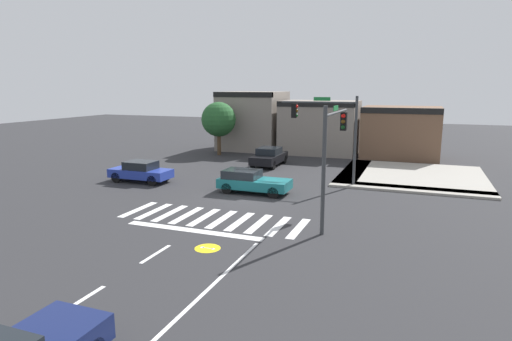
{
  "coord_description": "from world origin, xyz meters",
  "views": [
    {
      "loc": [
        9.38,
        -23.1,
        6.45
      ],
      "look_at": [
        0.94,
        -0.91,
        1.84
      ],
      "focal_mm": 30.43,
      "sensor_mm": 36.0,
      "label": 1
    }
  ],
  "objects_px": {
    "car_teal": "(251,181)",
    "traffic_signal_northeast": "(328,124)",
    "car_black": "(269,157)",
    "car_blue": "(141,171)",
    "roadside_tree": "(219,120)",
    "traffic_signal_southeast": "(334,141)"
  },
  "relations": [
    {
      "from": "car_teal",
      "to": "traffic_signal_northeast",
      "type": "bearing_deg",
      "value": 45.79
    },
    {
      "from": "car_black",
      "to": "car_blue",
      "type": "height_order",
      "value": "car_black"
    },
    {
      "from": "roadside_tree",
      "to": "traffic_signal_southeast",
      "type": "bearing_deg",
      "value": -50.1
    },
    {
      "from": "traffic_signal_northeast",
      "to": "car_black",
      "type": "bearing_deg",
      "value": -41.61
    },
    {
      "from": "traffic_signal_northeast",
      "to": "car_black",
      "type": "height_order",
      "value": "traffic_signal_northeast"
    },
    {
      "from": "traffic_signal_northeast",
      "to": "roadside_tree",
      "type": "distance_m",
      "value": 15.13
    },
    {
      "from": "car_blue",
      "to": "roadside_tree",
      "type": "xyz_separation_m",
      "value": [
        -0.15,
        12.7,
        2.64
      ]
    },
    {
      "from": "car_black",
      "to": "roadside_tree",
      "type": "bearing_deg",
      "value": -120.53
    },
    {
      "from": "traffic_signal_northeast",
      "to": "car_teal",
      "type": "xyz_separation_m",
      "value": [
        -3.83,
        -3.94,
        -3.34
      ]
    },
    {
      "from": "car_black",
      "to": "roadside_tree",
      "type": "distance_m",
      "value": 7.82
    },
    {
      "from": "car_blue",
      "to": "car_teal",
      "type": "bearing_deg",
      "value": -1.2
    },
    {
      "from": "traffic_signal_northeast",
      "to": "car_blue",
      "type": "distance_m",
      "value": 13.05
    },
    {
      "from": "car_teal",
      "to": "traffic_signal_southeast",
      "type": "bearing_deg",
      "value": -34.75
    },
    {
      "from": "traffic_signal_northeast",
      "to": "car_teal",
      "type": "relative_size",
      "value": 1.34
    },
    {
      "from": "traffic_signal_northeast",
      "to": "car_blue",
      "type": "relative_size",
      "value": 1.38
    },
    {
      "from": "traffic_signal_southeast",
      "to": "car_teal",
      "type": "height_order",
      "value": "traffic_signal_southeast"
    },
    {
      "from": "traffic_signal_southeast",
      "to": "car_black",
      "type": "xyz_separation_m",
      "value": [
        -7.74,
        13.1,
        -3.16
      ]
    },
    {
      "from": "traffic_signal_northeast",
      "to": "traffic_signal_southeast",
      "type": "distance_m",
      "value": 8.14
    },
    {
      "from": "car_black",
      "to": "roadside_tree",
      "type": "relative_size",
      "value": 0.88
    },
    {
      "from": "traffic_signal_southeast",
      "to": "car_black",
      "type": "bearing_deg",
      "value": 30.56
    },
    {
      "from": "car_teal",
      "to": "car_blue",
      "type": "distance_m",
      "value": 8.21
    },
    {
      "from": "car_black",
      "to": "car_teal",
      "type": "bearing_deg",
      "value": 12.39
    }
  ]
}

